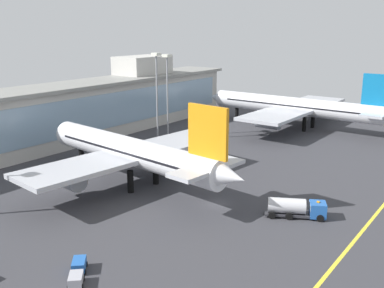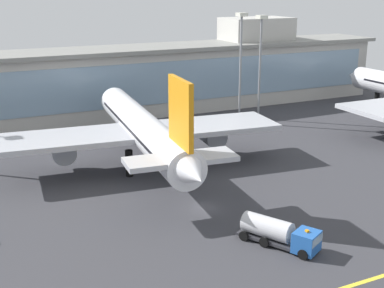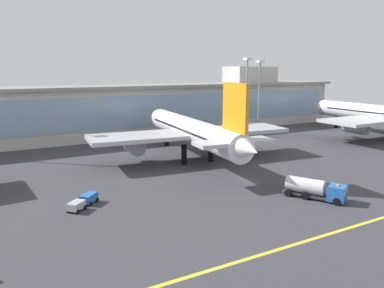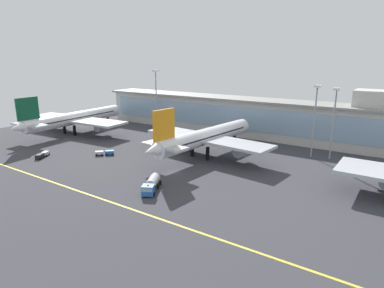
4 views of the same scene
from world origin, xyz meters
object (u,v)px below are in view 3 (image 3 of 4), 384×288
(airliner_near_right, at_px, (192,131))
(fuel_tanker_truck, at_px, (316,189))
(service_truck_far, at_px, (83,201))
(apron_light_mast_west, at_px, (247,85))
(apron_light_mast_centre, at_px, (259,86))

(airliner_near_right, height_order, fuel_tanker_truck, airliner_near_right)
(airliner_near_right, distance_m, service_truck_far, 31.97)
(apron_light_mast_west, height_order, apron_light_mast_centre, apron_light_mast_west)
(airliner_near_right, height_order, apron_light_mast_centre, apron_light_mast_centre)
(apron_light_mast_centre, bearing_deg, fuel_tanker_truck, -120.46)
(airliner_near_right, relative_size, service_truck_far, 9.74)
(airliner_near_right, relative_size, fuel_tanker_truck, 5.46)
(fuel_tanker_truck, relative_size, service_truck_far, 1.78)
(fuel_tanker_truck, relative_size, apron_light_mast_west, 0.42)
(apron_light_mast_centre, bearing_deg, apron_light_mast_west, -170.04)
(apron_light_mast_west, relative_size, apron_light_mast_centre, 1.03)
(airliner_near_right, bearing_deg, apron_light_mast_west, -51.38)
(airliner_near_right, xyz_separation_m, service_truck_far, (-26.75, -16.68, -5.29))
(apron_light_mast_west, bearing_deg, fuel_tanker_truck, -116.12)
(fuel_tanker_truck, distance_m, apron_light_mast_centre, 57.60)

